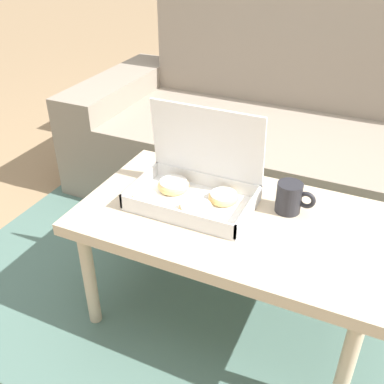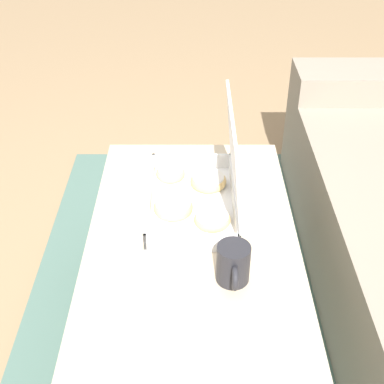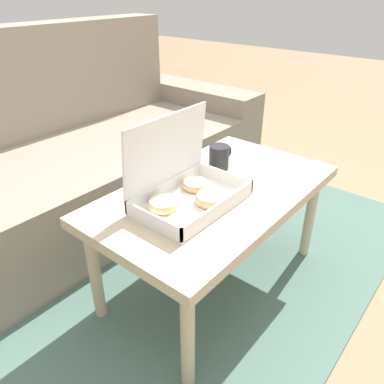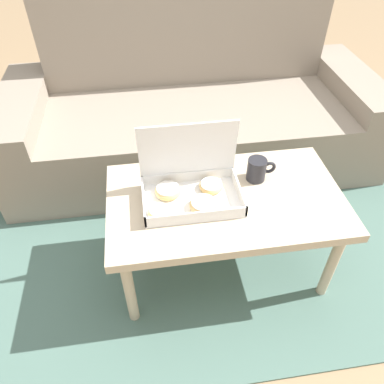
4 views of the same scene
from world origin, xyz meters
name	(u,v)px [view 1 (image 1 of 4)]	position (x,y,z in m)	size (l,w,h in m)	color
ground_plane	(234,302)	(0.00, 0.00, 0.00)	(12.00, 12.00, 0.00)	#937756
area_rug	(258,255)	(0.00, 0.30, 0.01)	(2.32, 1.89, 0.01)	#4C6B60
couch	(296,143)	(0.00, 0.85, 0.31)	(2.20, 0.88, 0.96)	gray
coffee_table	(232,228)	(0.00, -0.08, 0.41)	(0.98, 0.56, 0.46)	#C6B293
pastry_box	(192,187)	(-0.15, -0.06, 0.51)	(0.40, 0.25, 0.30)	white
coffee_mug	(290,198)	(0.16, 0.02, 0.51)	(0.13, 0.08, 0.10)	#232328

